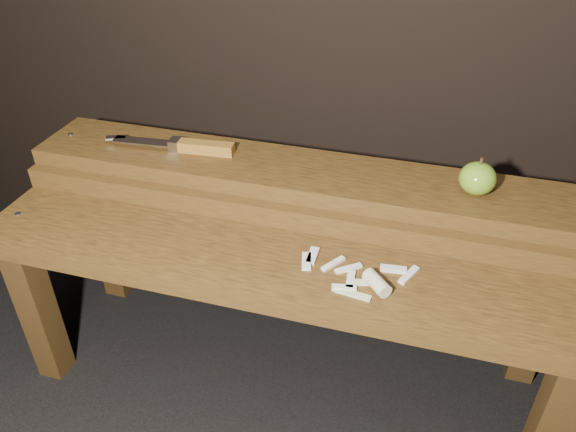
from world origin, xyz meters
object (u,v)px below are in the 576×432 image
(bench_rear_tier, at_px, (301,203))
(knife, at_px, (190,146))
(bench_front_tier, at_px, (271,292))
(apple, at_px, (478,178))

(bench_rear_tier, bearing_deg, knife, 178.18)
(bench_front_tier, distance_m, knife, 0.38)
(bench_rear_tier, distance_m, knife, 0.28)
(bench_front_tier, bearing_deg, bench_rear_tier, 90.00)
(bench_front_tier, height_order, apple, apple)
(bench_front_tier, height_order, bench_rear_tier, bench_rear_tier)
(apple, height_order, knife, apple)
(bench_rear_tier, xyz_separation_m, apple, (0.35, 0.00, 0.12))
(apple, bearing_deg, bench_rear_tier, -179.29)
(bench_front_tier, relative_size, apple, 15.75)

